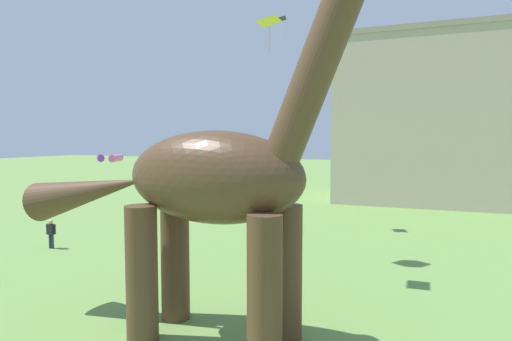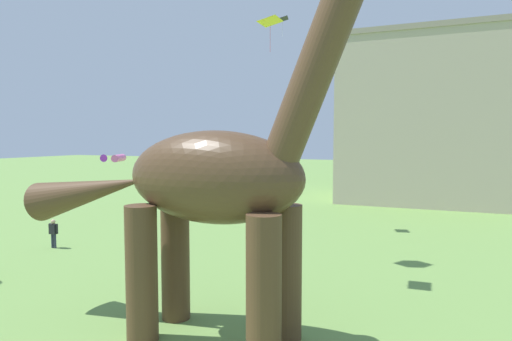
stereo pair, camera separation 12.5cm
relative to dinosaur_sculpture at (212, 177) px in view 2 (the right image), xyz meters
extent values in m
cylinder|color=#513823|center=(2.08, 0.93, -2.94)|extent=(0.97, 0.97, 4.19)
cylinder|color=#513823|center=(2.08, -0.93, -2.94)|extent=(0.97, 0.97, 4.19)
cylinder|color=#513823|center=(-1.94, 0.93, -2.94)|extent=(0.97, 0.97, 4.19)
cylinder|color=#513823|center=(-1.94, -0.93, -2.94)|extent=(0.97, 0.97, 4.19)
ellipsoid|color=#513823|center=(0.07, 0.00, 0.00)|extent=(5.74, 2.47, 2.82)
cylinder|color=#513823|center=(3.79, 0.00, 4.52)|extent=(4.12, 1.06, 8.17)
cone|color=#513823|center=(-4.74, 0.00, -0.64)|extent=(5.04, 1.41, 2.39)
cylinder|color=#2D3347|center=(-13.87, 6.57, -4.63)|extent=(0.13, 0.13, 0.81)
cylinder|color=#2D3347|center=(-13.68, 6.57, -4.63)|extent=(0.13, 0.13, 0.81)
cube|color=black|center=(-13.78, 6.57, -3.94)|extent=(0.44, 0.27, 0.57)
sphere|color=tan|center=(-13.78, 6.57, -3.53)|extent=(0.25, 0.25, 0.25)
cylinder|color=black|center=(-14.03, 6.57, -3.92)|extent=(0.11, 0.11, 0.54)
cylinder|color=black|center=(-13.52, 6.57, -3.92)|extent=(0.11, 0.11, 0.54)
cube|color=black|center=(-3.73, 16.82, 9.12)|extent=(0.97, 1.17, 0.23)
cylinder|color=white|center=(-3.73, 16.82, 8.46)|extent=(0.01, 0.01, 1.02)
cylinder|color=pink|center=(-18.96, 18.33, -0.50)|extent=(1.39, 2.25, 0.61)
cone|color=purple|center=(-20.06, 17.88, -0.50)|extent=(0.80, 0.75, 0.64)
cube|color=yellow|center=(-0.42, 5.97, 6.08)|extent=(0.85, 1.13, 0.20)
cylinder|color=red|center=(-0.42, 5.97, 5.35)|extent=(0.01, 0.01, 1.11)
cube|color=#B7A893|center=(4.89, 34.92, 2.76)|extent=(15.93, 11.15, 15.60)
cube|color=gray|center=(4.89, 34.92, 10.81)|extent=(16.24, 11.37, 0.50)
camera|label=1|loc=(6.32, -11.82, 1.17)|focal=31.13mm
camera|label=2|loc=(6.43, -11.77, 1.17)|focal=31.13mm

